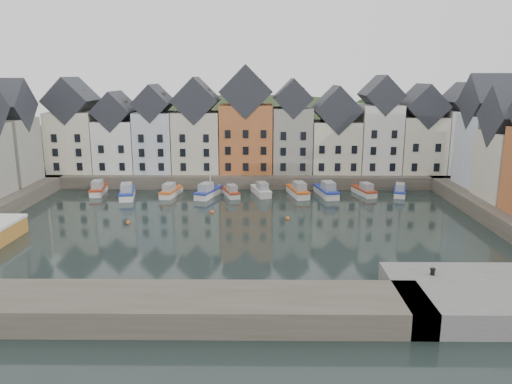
{
  "coord_description": "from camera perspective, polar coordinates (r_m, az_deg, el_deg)",
  "views": [
    {
      "loc": [
        2.56,
        -56.43,
        18.02
      ],
      "look_at": [
        1.92,
        6.0,
        3.39
      ],
      "focal_mm": 35.0,
      "sensor_mm": 36.0,
      "label": 1
    }
  ],
  "objects": [
    {
      "name": "mooring_buoys",
      "position": [
        64.63,
        -5.27,
        -2.92
      ],
      "size": [
        20.5,
        5.5,
        0.5
      ],
      "color": "#D75919",
      "rests_on": "ground"
    },
    {
      "name": "boat_c",
      "position": [
        77.48,
        -9.72,
        0.06
      ],
      "size": [
        2.9,
        6.21,
        2.29
      ],
      "rotation": [
        0.0,
        0.0,
        -0.18
      ],
      "color": "silver",
      "rests_on": "ground"
    },
    {
      "name": "boat_g",
      "position": [
        76.59,
        4.83,
        0.11
      ],
      "size": [
        3.42,
        6.9,
        2.54
      ],
      "rotation": [
        0.0,
        0.0,
        0.22
      ],
      "color": "silver",
      "rests_on": "ground"
    },
    {
      "name": "boat_d",
      "position": [
        76.13,
        -5.49,
        0.05
      ],
      "size": [
        4.04,
        6.74,
        12.32
      ],
      "rotation": [
        0.0,
        0.0,
        -0.34
      ],
      "color": "silver",
      "rests_on": "ground"
    },
    {
      "name": "far_quay",
      "position": [
        88.13,
        -1.09,
        2.05
      ],
      "size": [
        90.0,
        16.0,
        2.0
      ],
      "primitive_type": "cube",
      "color": "#474236",
      "rests_on": "ground"
    },
    {
      "name": "near_quay",
      "position": [
        44.67,
        26.83,
        -10.72
      ],
      "size": [
        18.0,
        10.0,
        2.0
      ],
      "primitive_type": "cube",
      "color": "#60605E",
      "rests_on": "ground"
    },
    {
      "name": "hillside",
      "position": [
        118.08,
        -0.68,
        -4.56
      ],
      "size": [
        153.6,
        70.4,
        64.0
      ],
      "color": "#213319",
      "rests_on": "ground"
    },
    {
      "name": "mooring_bollard",
      "position": [
        43.99,
        19.54,
        -8.54
      ],
      "size": [
        0.48,
        0.48,
        0.56
      ],
      "color": "black",
      "rests_on": "near_quay"
    },
    {
      "name": "boat_h",
      "position": [
        76.98,
        8.07,
        0.12
      ],
      "size": [
        3.35,
        7.18,
        2.65
      ],
      "rotation": [
        0.0,
        0.0,
        0.18
      ],
      "color": "silver",
      "rests_on": "ground"
    },
    {
      "name": "boat_b",
      "position": [
        77.71,
        -14.51,
        -0.07
      ],
      "size": [
        3.33,
        6.99,
        2.58
      ],
      "rotation": [
        0.0,
        0.0,
        0.19
      ],
      "color": "silver",
      "rests_on": "ground"
    },
    {
      "name": "far_terrace",
      "position": [
        84.93,
        1.03,
        7.0
      ],
      "size": [
        72.37,
        8.16,
        17.78
      ],
      "color": "beige",
      "rests_on": "far_quay"
    },
    {
      "name": "boat_a",
      "position": [
        81.56,
        -17.55,
        0.32
      ],
      "size": [
        2.82,
        6.56,
        2.44
      ],
      "rotation": [
        0.0,
        0.0,
        0.14
      ],
      "color": "silver",
      "rests_on": "ground"
    },
    {
      "name": "near_wall",
      "position": [
        40.41,
        -18.02,
        -12.41
      ],
      "size": [
        50.0,
        6.0,
        2.0
      ],
      "primitive_type": "cube",
      "color": "#474236",
      "rests_on": "ground"
    },
    {
      "name": "boat_f",
      "position": [
        77.0,
        0.59,
        0.17
      ],
      "size": [
        3.43,
        6.28,
        2.3
      ],
      "rotation": [
        0.0,
        0.0,
        0.28
      ],
      "color": "silver",
      "rests_on": "ground"
    },
    {
      "name": "boat_j",
      "position": [
        79.9,
        16.11,
        0.1
      ],
      "size": [
        3.21,
        5.88,
        2.16
      ],
      "rotation": [
        0.0,
        0.0,
        -0.28
      ],
      "color": "silver",
      "rests_on": "ground"
    },
    {
      "name": "ground",
      "position": [
        59.3,
        -1.92,
        -4.51
      ],
      "size": [
        260.0,
        260.0,
        0.0
      ],
      "primitive_type": "plane",
      "color": "black",
      "rests_on": "ground"
    },
    {
      "name": "boat_i",
      "position": [
        78.83,
        12.28,
        0.15
      ],
      "size": [
        3.24,
        5.96,
        2.19
      ],
      "rotation": [
        0.0,
        0.0,
        0.27
      ],
      "color": "silver",
      "rests_on": "ground"
    },
    {
      "name": "boat_e",
      "position": [
        76.32,
        -2.89,
        -0.02
      ],
      "size": [
        3.32,
        5.65,
        2.07
      ],
      "rotation": [
        0.0,
        0.0,
        0.33
      ],
      "color": "silver",
      "rests_on": "ground"
    }
  ]
}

